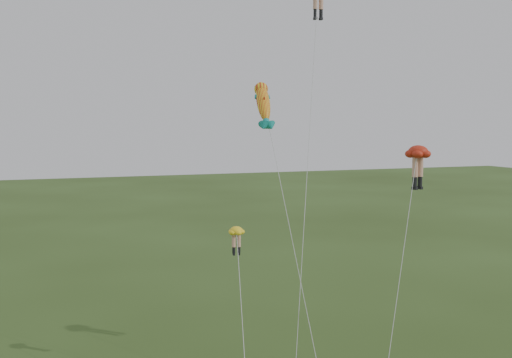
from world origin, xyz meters
name	(u,v)px	position (x,y,z in m)	size (l,w,h in m)	color
legs_kite_red_mid	(418,158)	(8.97, 1.91, 13.35)	(6.87, 6.47, 14.10)	red
legs_kite_yellow	(237,240)	(-1.27, 4.63, 8.66)	(2.80, 9.11, 9.42)	yellow
fish_kite	(263,103)	(1.04, 6.40, 16.61)	(1.41, 9.71, 18.22)	yellow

